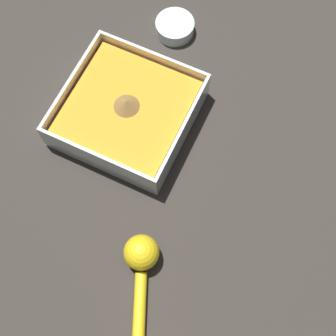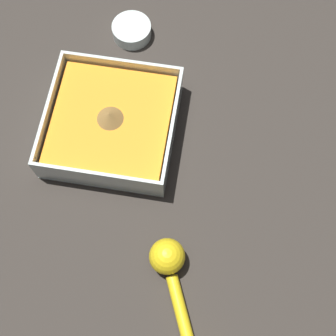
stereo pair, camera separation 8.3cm
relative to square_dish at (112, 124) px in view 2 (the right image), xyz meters
The scene contains 4 objects.
ground_plane 0.04m from the square_dish, 67.13° to the right, with size 4.00×4.00×0.00m, color #332D28.
square_dish is the anchor object (origin of this frame).
spice_bowl 0.22m from the square_dish, ahead, with size 0.08×0.08×0.03m.
lemon_squeezer 0.28m from the square_dish, 148.56° to the right, with size 0.17×0.10×0.06m.
Camera 2 is at (-0.37, -0.14, 0.81)m, focal length 50.00 mm.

